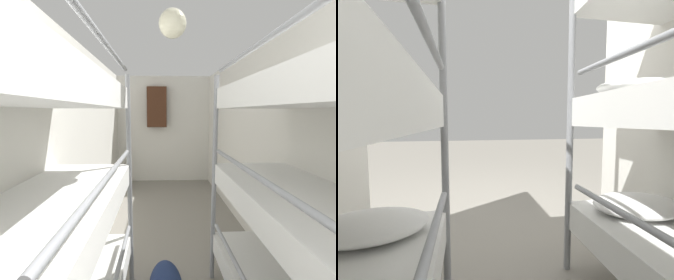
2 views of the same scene
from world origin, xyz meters
TOP-DOWN VIEW (x-y plane):
  - wall_left at (-1.09, 2.74)m, footprint 0.06×5.59m
  - wall_right at (1.09, 2.74)m, footprint 0.06×5.59m
  - wall_back at (0.00, 5.50)m, footprint 2.24×0.06m
  - bunk_stack_left_near at (-0.72, 1.37)m, footprint 0.69×1.76m
  - bunk_stack_right_near at (0.72, 1.37)m, footprint 0.69×1.76m
  - hanging_coat at (-0.16, 5.35)m, footprint 0.44×0.12m
  - ceiling_light at (0.00, 2.29)m, footprint 0.24×0.24m

SIDE VIEW (x-z plane):
  - bunk_stack_left_near at x=-0.72m, z-range 0.08..2.06m
  - bunk_stack_right_near at x=0.72m, z-range 0.08..2.06m
  - wall_left at x=-1.09m, z-range 0.00..2.44m
  - wall_right at x=1.09m, z-range 0.00..2.44m
  - wall_back at x=0.00m, z-range 0.00..2.44m
  - hanging_coat at x=-0.16m, z-range 1.29..2.19m
  - ceiling_light at x=0.00m, z-range 2.26..2.50m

